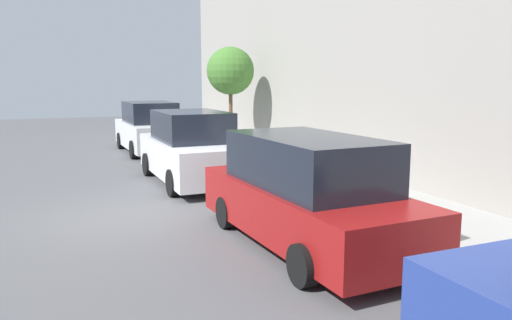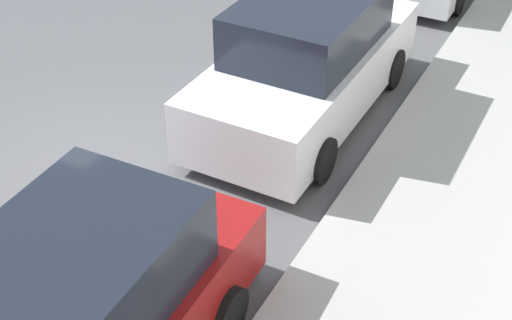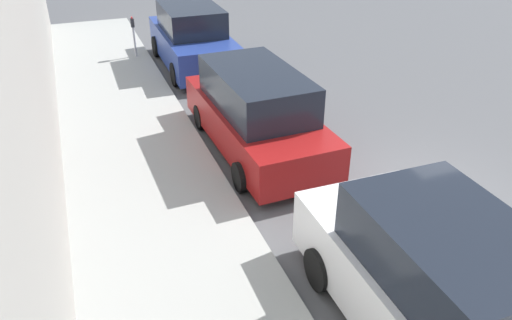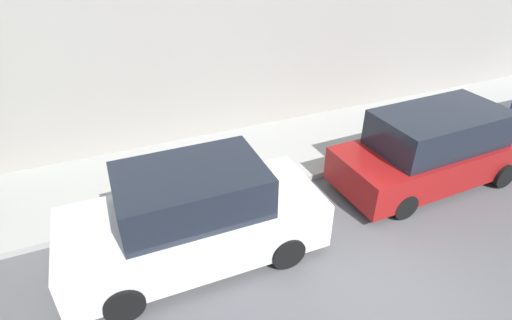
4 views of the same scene
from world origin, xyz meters
The scene contains 6 objects.
ground_plane centered at (0.00, 0.00, 0.00)m, with size 60.00×60.00×0.00m, color #515154.
sidewalk centered at (5.06, 0.00, 0.07)m, with size 3.11×32.00×0.15m.
parked_suv_nearest centered at (2.27, -9.21, 0.93)m, with size 2.08×4.82×1.98m.
parked_minivan_second centered at (2.38, -3.10, 0.92)m, with size 2.03×4.95×1.90m.
parked_suv_third centered at (2.13, 2.91, 0.93)m, with size 2.08×4.82×1.98m.
parking_meter_near centered at (3.95, -10.53, 0.97)m, with size 0.11×0.15×1.33m.
Camera 3 is at (6.01, 6.45, 5.54)m, focal length 35.00 mm.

